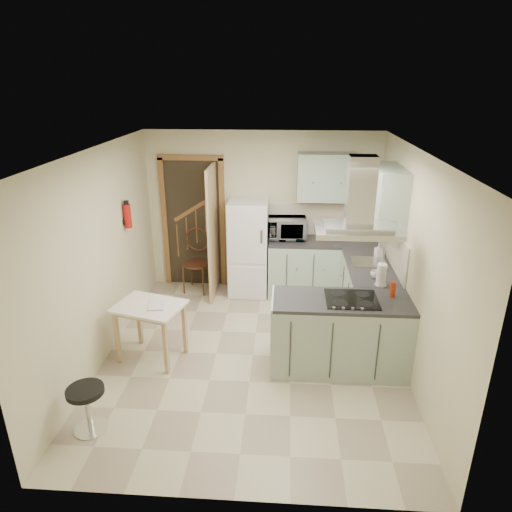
# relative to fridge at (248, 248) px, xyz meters

# --- Properties ---
(floor) EXTENTS (4.20, 4.20, 0.00)m
(floor) POSITION_rel_fridge_xyz_m (0.20, -1.80, -0.75)
(floor) COLOR beige
(floor) RESTS_ON ground
(ceiling) EXTENTS (4.20, 4.20, 0.00)m
(ceiling) POSITION_rel_fridge_xyz_m (0.20, -1.80, 1.75)
(ceiling) COLOR silver
(ceiling) RESTS_ON back_wall
(back_wall) EXTENTS (3.60, 0.00, 3.60)m
(back_wall) POSITION_rel_fridge_xyz_m (0.20, 0.30, 0.50)
(back_wall) COLOR beige
(back_wall) RESTS_ON floor
(left_wall) EXTENTS (0.00, 4.20, 4.20)m
(left_wall) POSITION_rel_fridge_xyz_m (-1.60, -1.80, 0.50)
(left_wall) COLOR beige
(left_wall) RESTS_ON floor
(right_wall) EXTENTS (0.00, 4.20, 4.20)m
(right_wall) POSITION_rel_fridge_xyz_m (2.00, -1.80, 0.50)
(right_wall) COLOR beige
(right_wall) RESTS_ON floor
(doorway) EXTENTS (1.10, 0.12, 2.10)m
(doorway) POSITION_rel_fridge_xyz_m (-0.90, 0.27, 0.30)
(doorway) COLOR brown
(doorway) RESTS_ON floor
(fridge) EXTENTS (0.60, 0.60, 1.50)m
(fridge) POSITION_rel_fridge_xyz_m (0.00, 0.00, 0.00)
(fridge) COLOR white
(fridge) RESTS_ON floor
(counter_back) EXTENTS (1.08, 0.60, 0.90)m
(counter_back) POSITION_rel_fridge_xyz_m (0.86, 0.00, -0.30)
(counter_back) COLOR #9EB2A0
(counter_back) RESTS_ON floor
(counter_right) EXTENTS (0.60, 1.95, 0.90)m
(counter_right) POSITION_rel_fridge_xyz_m (1.70, -0.68, -0.30)
(counter_right) COLOR #9EB2A0
(counter_right) RESTS_ON floor
(splashback) EXTENTS (1.68, 0.02, 0.50)m
(splashback) POSITION_rel_fridge_xyz_m (1.16, 0.29, 0.40)
(splashback) COLOR beige
(splashback) RESTS_ON counter_back
(wall_cabinet_back) EXTENTS (0.85, 0.35, 0.70)m
(wall_cabinet_back) POSITION_rel_fridge_xyz_m (1.15, 0.12, 1.10)
(wall_cabinet_back) COLOR #9EB2A0
(wall_cabinet_back) RESTS_ON back_wall
(wall_cabinet_right) EXTENTS (0.35, 0.90, 0.70)m
(wall_cabinet_right) POSITION_rel_fridge_xyz_m (1.82, -0.95, 1.10)
(wall_cabinet_right) COLOR #9EB2A0
(wall_cabinet_right) RESTS_ON right_wall
(peninsula) EXTENTS (1.55, 0.65, 0.90)m
(peninsula) POSITION_rel_fridge_xyz_m (1.22, -1.98, -0.30)
(peninsula) COLOR #9EB2A0
(peninsula) RESTS_ON floor
(hob) EXTENTS (0.58, 0.50, 0.01)m
(hob) POSITION_rel_fridge_xyz_m (1.32, -1.98, 0.16)
(hob) COLOR black
(hob) RESTS_ON peninsula
(extractor_hood) EXTENTS (0.90, 0.55, 0.10)m
(extractor_hood) POSITION_rel_fridge_xyz_m (1.32, -1.98, 0.97)
(extractor_hood) COLOR silver
(extractor_hood) RESTS_ON ceiling
(sink) EXTENTS (0.45, 0.40, 0.01)m
(sink) POSITION_rel_fridge_xyz_m (1.70, -0.85, 0.16)
(sink) COLOR silver
(sink) RESTS_ON counter_right
(fire_extinguisher) EXTENTS (0.10, 0.10, 0.32)m
(fire_extinguisher) POSITION_rel_fridge_xyz_m (-1.54, -0.90, 0.75)
(fire_extinguisher) COLOR #B2140F
(fire_extinguisher) RESTS_ON left_wall
(drop_leaf_table) EXTENTS (0.90, 0.77, 0.72)m
(drop_leaf_table) POSITION_rel_fridge_xyz_m (-1.02, -1.93, -0.39)
(drop_leaf_table) COLOR #D2B381
(drop_leaf_table) RESTS_ON floor
(bentwood_chair) EXTENTS (0.48, 0.48, 0.92)m
(bentwood_chair) POSITION_rel_fridge_xyz_m (-0.83, -0.01, -0.29)
(bentwood_chair) COLOR #522D1B
(bentwood_chair) RESTS_ON floor
(stool) EXTENTS (0.41, 0.41, 0.48)m
(stool) POSITION_rel_fridge_xyz_m (-1.30, -3.18, -0.51)
(stool) COLOR black
(stool) RESTS_ON floor
(microwave) EXTENTS (0.61, 0.43, 0.32)m
(microwave) POSITION_rel_fridge_xyz_m (0.59, 0.07, 0.31)
(microwave) COLOR black
(microwave) RESTS_ON counter_back
(kettle) EXTENTS (0.15, 0.15, 0.21)m
(kettle) POSITION_rel_fridge_xyz_m (1.37, 0.04, 0.26)
(kettle) COLOR silver
(kettle) RESTS_ON counter_back
(cereal_box) EXTENTS (0.15, 0.22, 0.31)m
(cereal_box) POSITION_rel_fridge_xyz_m (1.18, 0.12, 0.30)
(cereal_box) COLOR #E65A1B
(cereal_box) RESTS_ON counter_back
(soap_bottle) EXTENTS (0.11, 0.11, 0.19)m
(soap_bottle) POSITION_rel_fridge_xyz_m (1.86, -0.62, 0.24)
(soap_bottle) COLOR #B0B2BC
(soap_bottle) RESTS_ON counter_right
(paper_towel) EXTENTS (0.12, 0.12, 0.28)m
(paper_towel) POSITION_rel_fridge_xyz_m (1.72, -1.58, 0.29)
(paper_towel) COLOR white
(paper_towel) RESTS_ON counter_right
(cup) EXTENTS (0.13, 0.13, 0.09)m
(cup) POSITION_rel_fridge_xyz_m (1.69, -1.35, 0.20)
(cup) COLOR silver
(cup) RESTS_ON counter_right
(red_bottle) EXTENTS (0.07, 0.07, 0.18)m
(red_bottle) POSITION_rel_fridge_xyz_m (1.80, -1.86, 0.24)
(red_bottle) COLOR #A72B0E
(red_bottle) RESTS_ON peninsula
(book) EXTENTS (0.22, 0.28, 0.11)m
(book) POSITION_rel_fridge_xyz_m (-1.01, -1.96, 0.03)
(book) COLOR maroon
(book) RESTS_ON drop_leaf_table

